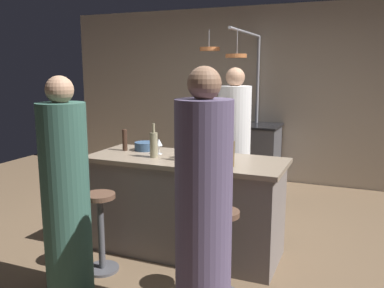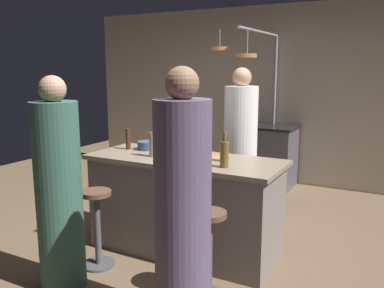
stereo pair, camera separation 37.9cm
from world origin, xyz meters
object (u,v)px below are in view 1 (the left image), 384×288
at_px(stove_range, 252,154).
at_px(potted_plant, 104,171).
at_px(bar_stool_right, 221,250).
at_px(pepper_mill, 125,140).
at_px(wine_glass_near_left_guest, 159,143).
at_px(mixing_bowl_blue, 145,146).
at_px(wine_bottle_rose, 191,146).
at_px(wine_glass_near_right_guest, 180,146).
at_px(wine_bottle_amber, 230,153).
at_px(chef, 234,151).
at_px(guest_left, 66,197).
at_px(bar_stool_left, 101,229).
at_px(wine_bottle_white, 154,144).
at_px(cutting_board, 212,156).
at_px(guest_right, 204,214).
at_px(mixing_bowl_steel, 189,150).

bearing_deg(stove_range, potted_plant, -146.92).
distance_m(stove_range, bar_stool_right, 3.12).
bearing_deg(pepper_mill, wine_glass_near_left_guest, -3.28).
bearing_deg(mixing_bowl_blue, wine_glass_near_left_guest, -26.54).
distance_m(wine_bottle_rose, wine_glass_near_right_guest, 0.17).
bearing_deg(bar_stool_right, wine_bottle_amber, 100.57).
relative_size(chef, guest_left, 1.03).
distance_m(bar_stool_left, guest_left, 0.55).
bearing_deg(wine_bottle_amber, wine_bottle_white, 174.64).
relative_size(stove_range, chef, 0.52).
bearing_deg(bar_stool_right, wine_bottle_rose, 132.09).
xyz_separation_m(cutting_board, wine_glass_near_left_guest, (-0.51, -0.06, 0.10)).
xyz_separation_m(pepper_mill, wine_bottle_white, (0.41, -0.17, 0.02)).
bearing_deg(chef, wine_bottle_white, -113.24).
bearing_deg(wine_bottle_amber, chef, 104.99).
xyz_separation_m(chef, wine_bottle_rose, (-0.08, -1.06, 0.24)).
height_order(bar_stool_left, cutting_board, cutting_board).
bearing_deg(potted_plant, pepper_mill, -47.53).
height_order(chef, wine_bottle_white, chef).
bearing_deg(chef, bar_stool_right, -76.28).
bearing_deg(chef, stove_range, 96.54).
distance_m(chef, bar_stool_left, 1.75).
bearing_deg(mixing_bowl_blue, wine_bottle_rose, -23.90).
relative_size(wine_bottle_amber, mixing_bowl_blue, 1.50).
height_order(guest_left, mixing_bowl_blue, guest_left).
height_order(bar_stool_left, wine_glass_near_right_guest, wine_glass_near_right_guest).
distance_m(guest_right, wine_bottle_rose, 1.04).
bearing_deg(potted_plant, mixing_bowl_steel, -32.29).
bearing_deg(stove_range, guest_right, -80.79).
bearing_deg(mixing_bowl_steel, chef, 74.17).
height_order(stove_range, mixing_bowl_blue, mixing_bowl_blue).
height_order(stove_range, cutting_board, cutting_board).
relative_size(guest_left, mixing_bowl_steel, 9.23).
distance_m(chef, guest_left, 2.07).
height_order(potted_plant, mixing_bowl_steel, mixing_bowl_steel).
bearing_deg(bar_stool_right, potted_plant, 140.94).
relative_size(guest_right, wine_glass_near_right_guest, 11.73).
relative_size(bar_stool_right, pepper_mill, 3.24).
height_order(potted_plant, wine_bottle_amber, wine_bottle_amber).
bearing_deg(wine_bottle_white, guest_right, -47.82).
height_order(bar_stool_right, guest_left, guest_left).
bearing_deg(bar_stool_right, wine_bottle_white, 147.64).
relative_size(bar_stool_right, wine_bottle_amber, 2.29).
height_order(wine_glass_near_right_guest, wine_glass_near_left_guest, same).
xyz_separation_m(pepper_mill, wine_bottle_rose, (0.78, -0.18, 0.03)).
bearing_deg(mixing_bowl_blue, wine_glass_near_right_guest, -21.13).
bearing_deg(wine_glass_near_left_guest, wine_bottle_rose, -22.42).
height_order(chef, cutting_board, chef).
bearing_deg(wine_bottle_amber, wine_bottle_rose, 172.12).
height_order(bar_stool_left, mixing_bowl_steel, mixing_bowl_steel).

